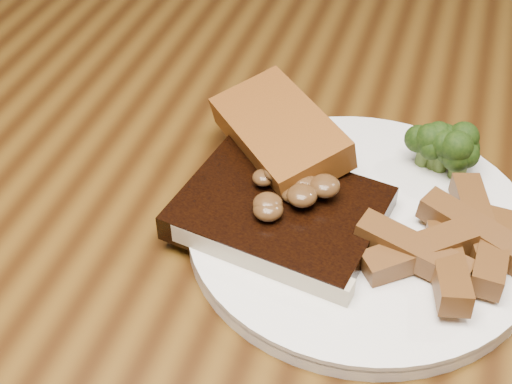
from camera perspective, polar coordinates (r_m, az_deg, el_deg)
dining_table at (r=0.65m, az=1.83°, el=-7.39°), size 1.60×0.90×0.75m
chair_far at (r=1.31m, az=16.27°, el=7.42°), size 0.46×0.46×0.80m
plate at (r=0.56m, az=8.36°, el=-2.91°), size 0.30×0.30×0.01m
steak at (r=0.54m, az=1.91°, el=-1.68°), size 0.17×0.14×0.02m
steak_bone at (r=0.51m, az=0.31°, el=-5.69°), size 0.14×0.04×0.02m
mushroom_pile at (r=0.53m, az=3.29°, el=0.83°), size 0.07×0.07×0.03m
garlic_bread at (r=0.59m, az=1.87°, el=3.24°), size 0.13×0.13×0.03m
potato_wedges at (r=0.55m, az=15.94°, el=-2.52°), size 0.11×0.11×0.02m
broccoli_cluster at (r=0.60m, az=14.29°, el=3.16°), size 0.07×0.07×0.04m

